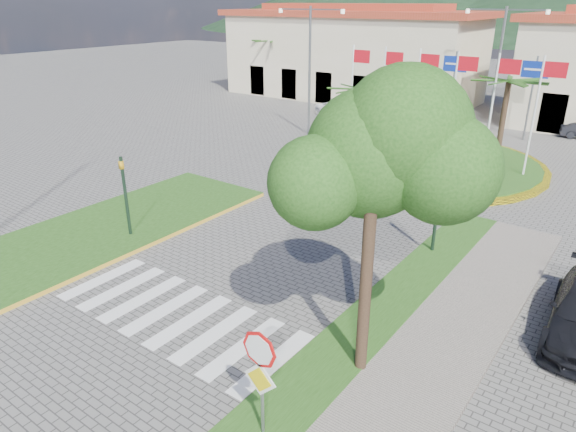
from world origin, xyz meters
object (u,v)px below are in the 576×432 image
Objects in this scene: deciduous_tree at (374,168)px; white_van at (337,110)px; stop_sign at (260,369)px; roundabout_island at (424,162)px; car_dark_a at (412,112)px.

deciduous_tree is 1.80× the size of white_van.
deciduous_tree is 30.01m from white_van.
stop_sign is at bearing -134.36° from white_van.
white_van is (-15.33, 28.04, -1.27)m from stop_sign.
roundabout_island is 4.79× the size of stop_sign.
deciduous_tree is at bearing 78.82° from stop_sign.
white_van is at bearing 118.67° from stop_sign.
deciduous_tree is (0.60, 3.04, 3.38)m from stop_sign.
stop_sign is 0.82× the size of car_dark_a.
car_dark_a is at bearing 117.03° from roundabout_island.
roundabout_island is at bearing 103.73° from stop_sign.
deciduous_tree reaches higher than stop_sign.
car_dark_a is at bearing -45.46° from white_van.
car_dark_a is (-5.42, 10.62, 0.38)m from roundabout_island.
deciduous_tree reaches higher than roundabout_island.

